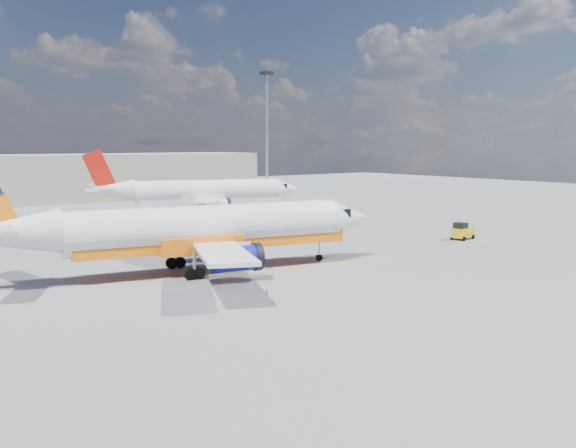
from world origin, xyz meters
TOP-DOWN VIEW (x-y plane):
  - ground at (0.00, 0.00)m, footprint 240.00×240.00m
  - taxi_line at (0.00, 3.00)m, footprint 70.00×0.15m
  - terminal_main at (5.00, 75.00)m, footprint 70.00×14.00m
  - main_jet at (-7.53, 7.26)m, footprint 33.31×25.80m
  - second_jet at (13.17, 42.84)m, footprint 30.55×23.18m
  - gse_tug at (23.03, 5.57)m, footprint 2.71×1.91m
  - traffic_cone at (-7.30, -1.97)m, footprint 0.35×0.35m
  - floodlight_mast at (23.79, 41.81)m, footprint 1.48×1.48m

SIDE VIEW (x-z plane):
  - ground at x=0.00m, z-range 0.00..0.00m
  - taxi_line at x=0.00m, z-range 0.00..0.01m
  - traffic_cone at x=-7.30m, z-range -0.01..0.48m
  - gse_tug at x=23.03m, z-range -0.05..1.75m
  - second_jet at x=13.17m, z-range -1.55..7.74m
  - main_jet at x=-7.53m, z-range -1.68..8.38m
  - terminal_main at x=5.00m, z-range 0.00..8.00m
  - floodlight_mast at x=23.79m, z-range 2.02..22.36m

